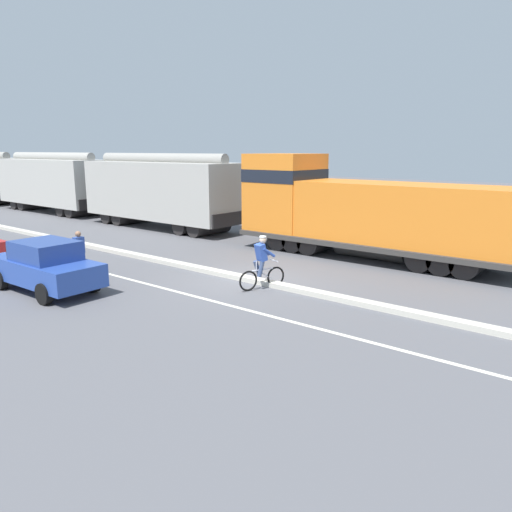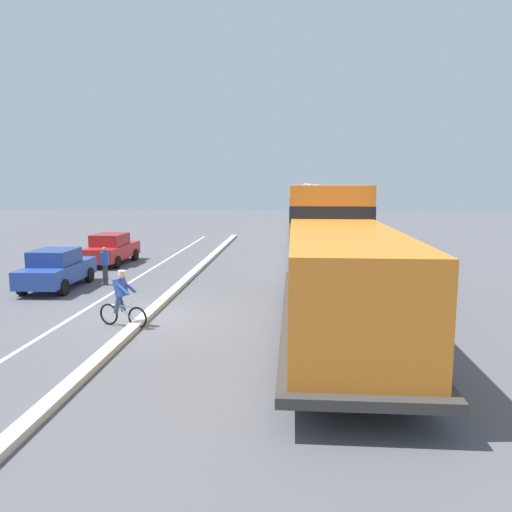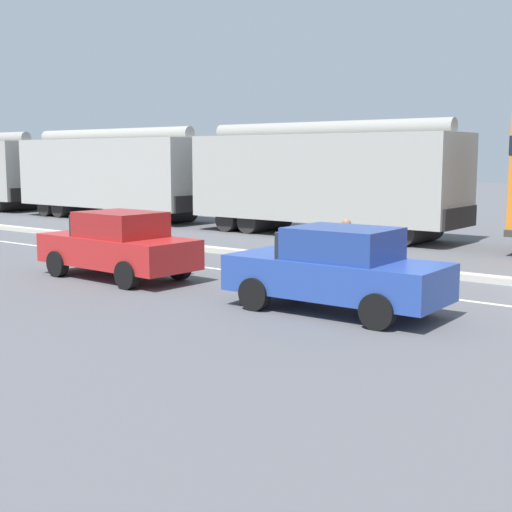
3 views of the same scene
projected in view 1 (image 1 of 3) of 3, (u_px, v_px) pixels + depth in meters
ground_plane at (247, 281)px, 16.98m from camera, size 120.00×120.00×0.00m
median_curb at (137, 255)px, 20.66m from camera, size 0.36×36.00×0.16m
lane_stripe at (85, 268)px, 18.86m from camera, size 0.14×36.00×0.01m
locomotive at (354, 213)px, 20.59m from camera, size 3.10×11.61×4.20m
hopper_car_lead at (161, 191)px, 28.04m from camera, size 2.90×10.60×4.18m
hopper_car_middle at (53, 183)px, 35.20m from camera, size 2.90×10.60×4.18m
parked_car_blue at (45, 266)px, 15.61m from camera, size 1.92×4.24×1.62m
cyclist at (262, 264)px, 15.86m from camera, size 1.64×0.68×1.71m
pedestrian_by_cars at (79, 253)px, 17.39m from camera, size 0.34×0.22×1.62m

